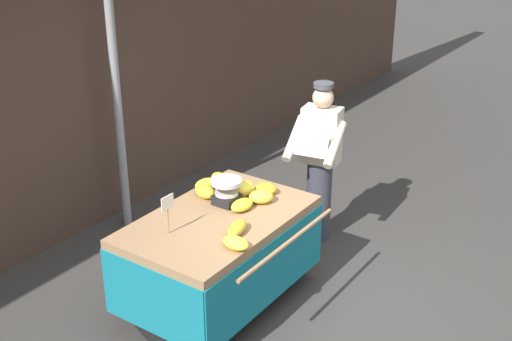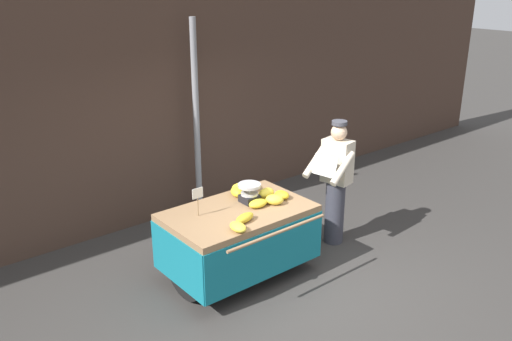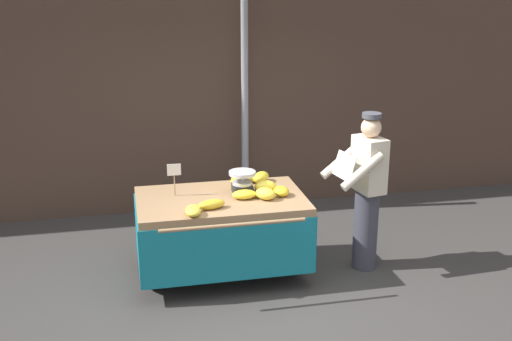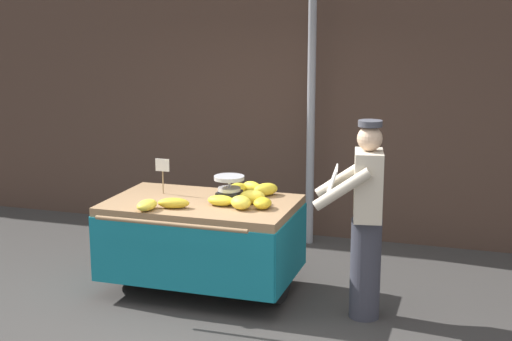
{
  "view_description": "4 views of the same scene",
  "coord_description": "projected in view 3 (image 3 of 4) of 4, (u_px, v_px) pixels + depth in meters",
  "views": [
    {
      "loc": [
        -4.24,
        -2.46,
        3.55
      ],
      "look_at": [
        0.26,
        0.66,
        1.13
      ],
      "focal_mm": 46.75,
      "sensor_mm": 36.0,
      "label": 1
    },
    {
      "loc": [
        -3.76,
        -3.91,
        3.51
      ],
      "look_at": [
        0.05,
        0.75,
        1.27
      ],
      "focal_mm": 37.82,
      "sensor_mm": 36.0,
      "label": 2
    },
    {
      "loc": [
        -1.21,
        -5.32,
        3.08
      ],
      "look_at": [
        0.06,
        0.54,
        1.19
      ],
      "focal_mm": 44.24,
      "sensor_mm": 36.0,
      "label": 3
    },
    {
      "loc": [
        2.15,
        -5.33,
        2.58
      ],
      "look_at": [
        0.22,
        0.79,
        1.18
      ],
      "focal_mm": 50.98,
      "sensor_mm": 36.0,
      "label": 4
    }
  ],
  "objects": [
    {
      "name": "banana_bunch_3",
      "position": [
        193.0,
        211.0,
        5.95
      ],
      "size": [
        0.17,
        0.25,
        0.09
      ],
      "primitive_type": "ellipsoid",
      "rotation": [
        0.0,
        0.0,
        3.05
      ],
      "color": "yellow",
      "rests_on": "banana_cart"
    },
    {
      "name": "ground_plane",
      "position": [
        262.0,
        304.0,
        6.13
      ],
      "size": [
        60.0,
        60.0,
        0.0
      ],
      "primitive_type": "plane",
      "color": "#383533"
    },
    {
      "name": "banana_bunch_5",
      "position": [
        211.0,
        204.0,
        6.12
      ],
      "size": [
        0.3,
        0.19,
        0.09
      ],
      "primitive_type": "ellipsoid",
      "rotation": [
        0.0,
        0.0,
        1.82
      ],
      "color": "gold",
      "rests_on": "banana_cart"
    },
    {
      "name": "street_pole",
      "position": [
        245.0,
        105.0,
        8.03
      ],
      "size": [
        0.09,
        0.09,
        2.93
      ],
      "primitive_type": "cylinder",
      "color": "gray",
      "rests_on": "ground"
    },
    {
      "name": "banana_bunch_8",
      "position": [
        265.0,
        187.0,
        6.57
      ],
      "size": [
        0.25,
        0.18,
        0.13
      ],
      "primitive_type": "ellipsoid",
      "rotation": [
        0.0,
        0.0,
        1.72
      ],
      "color": "yellow",
      "rests_on": "banana_cart"
    },
    {
      "name": "back_wall",
      "position": [
        214.0,
        53.0,
        8.16
      ],
      "size": [
        16.0,
        0.24,
        4.15
      ],
      "primitive_type": "cube",
      "color": "#473328",
      "rests_on": "ground"
    },
    {
      "name": "banana_cart",
      "position": [
        221.0,
        218.0,
        6.51
      ],
      "size": [
        1.74,
        1.27,
        0.88
      ],
      "color": "#93704C",
      "rests_on": "ground"
    },
    {
      "name": "price_sign",
      "position": [
        174.0,
        173.0,
        6.42
      ],
      "size": [
        0.14,
        0.01,
        0.34
      ],
      "color": "#997A51",
      "rests_on": "banana_cart"
    },
    {
      "name": "banana_bunch_6",
      "position": [
        261.0,
        177.0,
        6.88
      ],
      "size": [
        0.28,
        0.29,
        0.12
      ],
      "primitive_type": "ellipsoid",
      "rotation": [
        0.0,
        0.0,
        2.43
      ],
      "color": "yellow",
      "rests_on": "banana_cart"
    },
    {
      "name": "banana_bunch_1",
      "position": [
        247.0,
        177.0,
        6.88
      ],
      "size": [
        0.26,
        0.2,
        0.12
      ],
      "primitive_type": "ellipsoid",
      "rotation": [
        0.0,
        0.0,
        1.13
      ],
      "color": "yellow",
      "rests_on": "banana_cart"
    },
    {
      "name": "banana_bunch_4",
      "position": [
        266.0,
        194.0,
        6.37
      ],
      "size": [
        0.27,
        0.28,
        0.12
      ],
      "primitive_type": "ellipsoid",
      "rotation": [
        0.0,
        0.0,
        0.73
      ],
      "color": "yellow",
      "rests_on": "banana_cart"
    },
    {
      "name": "banana_bunch_2",
      "position": [
        244.0,
        194.0,
        6.39
      ],
      "size": [
        0.25,
        0.16,
        0.09
      ],
      "primitive_type": "ellipsoid",
      "rotation": [
        0.0,
        0.0,
        1.56
      ],
      "color": "yellow",
      "rests_on": "banana_cart"
    },
    {
      "name": "weighing_scale",
      "position": [
        242.0,
        182.0,
        6.54
      ],
      "size": [
        0.28,
        0.28,
        0.24
      ],
      "color": "black",
      "rests_on": "banana_cart"
    },
    {
      "name": "banana_bunch_7",
      "position": [
        237.0,
        181.0,
        6.78
      ],
      "size": [
        0.2,
        0.26,
        0.11
      ],
      "primitive_type": "ellipsoid",
      "rotation": [
        0.0,
        0.0,
        2.87
      ],
      "color": "yellow",
      "rests_on": "banana_cart"
    },
    {
      "name": "vendor_person",
      "position": [
        366.0,
        191.0,
        6.64
      ],
      "size": [
        0.64,
        0.59,
        1.71
      ],
      "color": "#383842",
      "rests_on": "ground"
    },
    {
      "name": "banana_bunch_0",
      "position": [
        281.0,
        191.0,
        6.48
      ],
      "size": [
        0.17,
        0.21,
        0.1
      ],
      "primitive_type": "ellipsoid",
      "rotation": [
        0.0,
        0.0,
        0.05
      ],
      "color": "gold",
      "rests_on": "banana_cart"
    }
  ]
}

